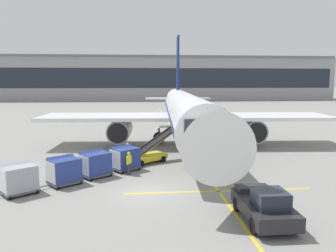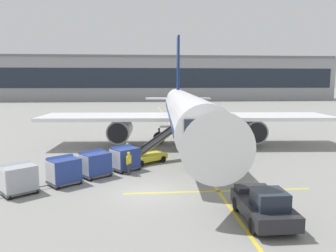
{
  "view_description": "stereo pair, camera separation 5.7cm",
  "coord_description": "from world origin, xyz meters",
  "px_view_note": "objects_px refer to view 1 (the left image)",
  "views": [
    {
      "loc": [
        -0.41,
        -19.93,
        6.93
      ],
      "look_at": [
        2.14,
        9.43,
        2.92
      ],
      "focal_mm": 35.18,
      "sensor_mm": 36.0,
      "label": 1
    },
    {
      "loc": [
        -0.36,
        -19.93,
        6.93
      ],
      "look_at": [
        2.14,
        9.43,
        2.92
      ],
      "focal_mm": 35.18,
      "sensor_mm": 36.0,
      "label": 2
    }
  ],
  "objects_px": {
    "belt_loader": "(149,153)",
    "baggage_cart_fourth": "(19,178)",
    "ground_crew_by_loader": "(127,155)",
    "baggage_cart_lead": "(125,158)",
    "ground_crew_marshaller": "(128,151)",
    "ground_crew_by_carts": "(129,162)",
    "parked_airplane": "(186,112)",
    "safety_cone_engine_keepout": "(126,149)",
    "baggage_cart_second": "(95,163)",
    "ground_crew_wingwalker": "(113,157)",
    "pushback_tug": "(264,206)",
    "baggage_cart_third": "(64,170)"
  },
  "relations": [
    {
      "from": "belt_loader",
      "to": "baggage_cart_second",
      "type": "bearing_deg",
      "value": -135.8
    },
    {
      "from": "ground_crew_by_loader",
      "to": "ground_crew_wingwalker",
      "type": "xyz_separation_m",
      "value": [
        -1.07,
        -0.81,
        0.0
      ]
    },
    {
      "from": "belt_loader",
      "to": "ground_crew_marshaller",
      "type": "relative_size",
      "value": 2.87
    },
    {
      "from": "baggage_cart_third",
      "to": "ground_crew_wingwalker",
      "type": "bearing_deg",
      "value": 49.76
    },
    {
      "from": "baggage_cart_second",
      "to": "baggage_cart_third",
      "type": "height_order",
      "value": "same"
    },
    {
      "from": "belt_loader",
      "to": "safety_cone_engine_keepout",
      "type": "distance_m",
      "value": 4.38
    },
    {
      "from": "baggage_cart_fourth",
      "to": "ground_crew_by_carts",
      "type": "relative_size",
      "value": 1.51
    },
    {
      "from": "parked_airplane",
      "to": "safety_cone_engine_keepout",
      "type": "distance_m",
      "value": 8.04
    },
    {
      "from": "ground_crew_wingwalker",
      "to": "baggage_cart_second",
      "type": "bearing_deg",
      "value": -121.54
    },
    {
      "from": "baggage_cart_lead",
      "to": "ground_crew_marshaller",
      "type": "height_order",
      "value": "baggage_cart_lead"
    },
    {
      "from": "ground_crew_wingwalker",
      "to": "safety_cone_engine_keepout",
      "type": "relative_size",
      "value": 2.19
    },
    {
      "from": "baggage_cart_third",
      "to": "ground_crew_marshaller",
      "type": "distance_m",
      "value": 6.92
    },
    {
      "from": "ground_crew_marshaller",
      "to": "ground_crew_wingwalker",
      "type": "height_order",
      "value": "same"
    },
    {
      "from": "belt_loader",
      "to": "baggage_cart_second",
      "type": "distance_m",
      "value": 5.64
    },
    {
      "from": "baggage_cart_third",
      "to": "ground_crew_by_loader",
      "type": "height_order",
      "value": "baggage_cart_third"
    },
    {
      "from": "baggage_cart_second",
      "to": "ground_crew_wingwalker",
      "type": "xyz_separation_m",
      "value": [
        1.14,
        1.86,
        -0.0
      ]
    },
    {
      "from": "belt_loader",
      "to": "ground_crew_by_loader",
      "type": "xyz_separation_m",
      "value": [
        -1.83,
        -1.26,
        0.13
      ]
    },
    {
      "from": "baggage_cart_fourth",
      "to": "ground_crew_marshaller",
      "type": "height_order",
      "value": "baggage_cart_fourth"
    },
    {
      "from": "baggage_cart_second",
      "to": "ground_crew_marshaller",
      "type": "relative_size",
      "value": 1.51
    },
    {
      "from": "baggage_cart_third",
      "to": "ground_crew_by_loader",
      "type": "relative_size",
      "value": 1.51
    },
    {
      "from": "baggage_cart_third",
      "to": "pushback_tug",
      "type": "xyz_separation_m",
      "value": [
        11.24,
        -6.94,
        -0.17
      ]
    },
    {
      "from": "belt_loader",
      "to": "safety_cone_engine_keepout",
      "type": "relative_size",
      "value": 6.27
    },
    {
      "from": "baggage_cart_second",
      "to": "ground_crew_marshaller",
      "type": "distance_m",
      "value": 4.5
    },
    {
      "from": "pushback_tug",
      "to": "ground_crew_by_carts",
      "type": "distance_m",
      "value": 11.3
    },
    {
      "from": "baggage_cart_fourth",
      "to": "ground_crew_by_loader",
      "type": "height_order",
      "value": "baggage_cart_fourth"
    },
    {
      "from": "belt_loader",
      "to": "safety_cone_engine_keepout",
      "type": "xyz_separation_m",
      "value": [
        -2.13,
        3.8,
        -0.48
      ]
    },
    {
      "from": "baggage_cart_third",
      "to": "baggage_cart_fourth",
      "type": "bearing_deg",
      "value": -144.62
    },
    {
      "from": "baggage_cart_lead",
      "to": "ground_crew_wingwalker",
      "type": "distance_m",
      "value": 0.98
    },
    {
      "from": "ground_crew_wingwalker",
      "to": "ground_crew_by_carts",
      "type": "bearing_deg",
      "value": -50.22
    },
    {
      "from": "safety_cone_engine_keepout",
      "to": "ground_crew_marshaller",
      "type": "bearing_deg",
      "value": -85.38
    },
    {
      "from": "belt_loader",
      "to": "ground_crew_by_loader",
      "type": "height_order",
      "value": "belt_loader"
    },
    {
      "from": "parked_airplane",
      "to": "pushback_tug",
      "type": "bearing_deg",
      "value": -86.82
    },
    {
      "from": "baggage_cart_third",
      "to": "ground_crew_marshaller",
      "type": "xyz_separation_m",
      "value": [
        4.07,
        5.59,
        -0.0
      ]
    },
    {
      "from": "baggage_cart_third",
      "to": "safety_cone_engine_keepout",
      "type": "relative_size",
      "value": 3.31
    },
    {
      "from": "ground_crew_wingwalker",
      "to": "safety_cone_engine_keepout",
      "type": "height_order",
      "value": "ground_crew_wingwalker"
    },
    {
      "from": "ground_crew_by_loader",
      "to": "ground_crew_marshaller",
      "type": "bearing_deg",
      "value": 89.82
    },
    {
      "from": "parked_airplane",
      "to": "belt_loader",
      "type": "bearing_deg",
      "value": -119.38
    },
    {
      "from": "ground_crew_by_loader",
      "to": "baggage_cart_second",
      "type": "bearing_deg",
      "value": -129.65
    },
    {
      "from": "baggage_cart_second",
      "to": "ground_crew_by_carts",
      "type": "height_order",
      "value": "baggage_cart_second"
    },
    {
      "from": "ground_crew_by_loader",
      "to": "parked_airplane",
      "type": "bearing_deg",
      "value": 55.38
    },
    {
      "from": "ground_crew_by_carts",
      "to": "ground_crew_wingwalker",
      "type": "xyz_separation_m",
      "value": [
        -1.31,
        1.57,
        0.0
      ]
    },
    {
      "from": "baggage_cart_second",
      "to": "safety_cone_engine_keepout",
      "type": "height_order",
      "value": "baggage_cart_second"
    },
    {
      "from": "parked_airplane",
      "to": "baggage_cart_lead",
      "type": "height_order",
      "value": "parked_airplane"
    },
    {
      "from": "baggage_cart_third",
      "to": "ground_crew_wingwalker",
      "type": "distance_m",
      "value": 4.64
    },
    {
      "from": "baggage_cart_lead",
      "to": "safety_cone_engine_keepout",
      "type": "height_order",
      "value": "baggage_cart_lead"
    },
    {
      "from": "belt_loader",
      "to": "baggage_cart_fourth",
      "type": "bearing_deg",
      "value": -138.57
    },
    {
      "from": "baggage_cart_lead",
      "to": "ground_crew_marshaller",
      "type": "distance_m",
      "value": 2.32
    },
    {
      "from": "safety_cone_engine_keepout",
      "to": "pushback_tug",
      "type": "bearing_deg",
      "value": -65.42
    },
    {
      "from": "baggage_cart_lead",
      "to": "safety_cone_engine_keepout",
      "type": "xyz_separation_m",
      "value": [
        -0.18,
        6.13,
        -0.61
      ]
    },
    {
      "from": "safety_cone_engine_keepout",
      "to": "parked_airplane",
      "type": "bearing_deg",
      "value": 30.3
    }
  ]
}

